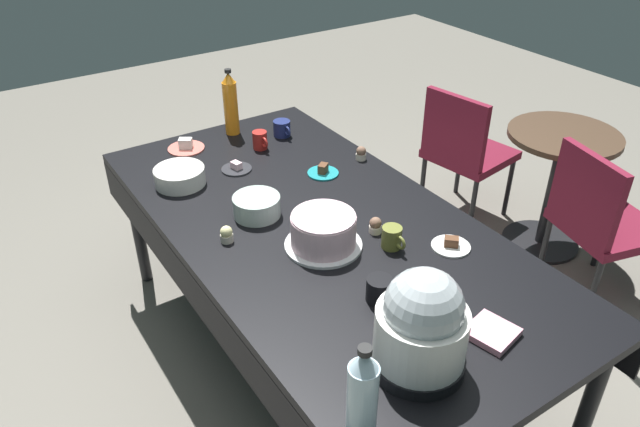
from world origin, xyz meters
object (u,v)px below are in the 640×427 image
frosted_layer_cake (323,232)px  slow_cooker (422,326)px  coffee_mug_red (260,140)px  dessert_plate_charcoal (237,168)px  coffee_mug_navy (282,128)px  coffee_mug_black (380,290)px  cupcake_mint (361,153)px  cupcake_lemon (375,225)px  cupcake_rose (227,234)px  round_cafe_table (557,170)px  dessert_plate_teal (323,172)px  maroon_chair_right (600,218)px  potluck_table (320,237)px  soda_bottle_orange_juice (231,104)px  coffee_mug_olive (392,238)px  maroon_chair_left (464,148)px  dessert_plate_white (451,245)px  ceramic_snack_bowl (180,176)px  glass_salad_bowl (257,206)px  soda_bottle_water (362,396)px  dessert_plate_coral (186,147)px

frosted_layer_cake → slow_cooker: bearing=-9.1°
coffee_mug_red → dessert_plate_charcoal: bearing=-56.1°
coffee_mug_navy → coffee_mug_black: (1.30, -0.39, 0.00)m
cupcake_mint → coffee_mug_red: coffee_mug_red is taller
frosted_layer_cake → cupcake_lemon: size_ratio=4.41×
cupcake_rose → round_cafe_table: size_ratio=0.09×
dessert_plate_teal → maroon_chair_right: bearing=57.6°
frosted_layer_cake → potluck_table: bearing=151.3°
potluck_table → coffee_mug_red: bearing=170.0°
dessert_plate_charcoal → coffee_mug_navy: size_ratio=1.12×
frosted_layer_cake → round_cafe_table: bearing=96.3°
frosted_layer_cake → soda_bottle_orange_juice: soda_bottle_orange_juice is taller
dessert_plate_teal → coffee_mug_olive: (0.63, -0.10, 0.03)m
coffee_mug_navy → coffee_mug_black: 1.36m
coffee_mug_black → maroon_chair_left: maroon_chair_left is taller
dessert_plate_teal → maroon_chair_right: 1.38m
slow_cooker → cupcake_mint: (-1.16, 0.66, -0.12)m
dessert_plate_white → cupcake_mint: (-0.77, 0.15, 0.02)m
coffee_mug_navy → round_cafe_table: (0.75, 1.31, -0.29)m
frosted_layer_cake → soda_bottle_orange_juice: 1.13m
frosted_layer_cake → ceramic_snack_bowl: (-0.75, -0.27, -0.03)m
ceramic_snack_bowl → coffee_mug_black: size_ratio=1.74×
coffee_mug_navy → coffee_mug_black: coffee_mug_black is taller
coffee_mug_red → frosted_layer_cake: bearing=-13.2°
dessert_plate_charcoal → cupcake_lemon: bearing=16.1°
cupcake_mint → glass_salad_bowl: bearing=-76.0°
cupcake_lemon → cupcake_rose: bearing=-117.4°
dessert_plate_white → round_cafe_table: dessert_plate_white is taller
ceramic_snack_bowl → dessert_plate_white: bearing=33.1°
maroon_chair_right → dessert_plate_white: bearing=-88.5°
ceramic_snack_bowl → soda_bottle_water: 1.52m
ceramic_snack_bowl → cupcake_mint: ceramic_snack_bowl is taller
soda_bottle_water → frosted_layer_cake: bearing=152.8°
soda_bottle_orange_juice → maroon_chair_right: soda_bottle_orange_juice is taller
dessert_plate_charcoal → cupcake_rose: 0.58m
soda_bottle_water → coffee_mug_black: 0.55m
frosted_layer_cake → dessert_plate_coral: bearing=-174.2°
potluck_table → maroon_chair_left: (-0.54, 1.38, -0.20)m
ceramic_snack_bowl → cupcake_rose: ceramic_snack_bowl is taller
cupcake_lemon → glass_salad_bowl: bearing=-138.5°
dessert_plate_white → soda_bottle_orange_juice: (-1.38, -0.23, 0.15)m
dessert_plate_coral → maroon_chair_right: 2.06m
dessert_plate_teal → cupcake_mint: 0.23m
slow_cooker → coffee_mug_black: bearing=163.2°
soda_bottle_water → maroon_chair_left: size_ratio=0.37×
ceramic_snack_bowl → cupcake_rose: size_ratio=3.34×
cupcake_mint → maroon_chair_right: size_ratio=0.08×
potluck_table → coffee_mug_red: size_ratio=19.62×
frosted_layer_cake → soda_bottle_water: (0.76, -0.39, 0.08)m
soda_bottle_orange_juice → dessert_plate_charcoal: bearing=-24.2°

